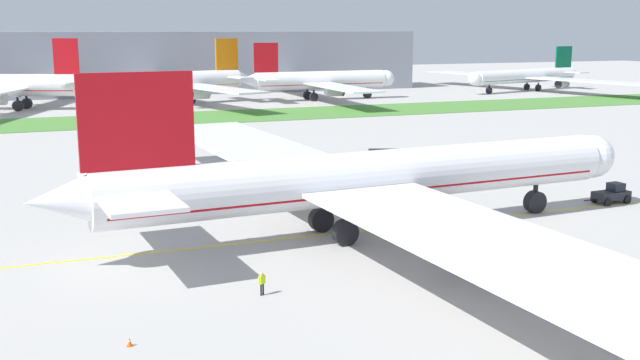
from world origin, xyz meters
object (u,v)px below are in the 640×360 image
object	(u,v)px
airliner_foreground	(362,179)
parked_airliner_far_right	(318,81)
pushback_tug	(612,194)
service_truck_fuel_bowser	(379,158)
traffic_cone_near_nose	(130,342)
parked_airliner_far_centre	(177,82)
ground_crew_wingwalker_port	(262,281)
parked_airliner_far_left	(12,86)
parked_airliner_far_outer	(528,76)

from	to	relation	value
airliner_foreground	parked_airliner_far_right	size ratio (longest dim) A/B	1.39
pushback_tug	service_truck_fuel_bowser	size ratio (longest dim) A/B	1.03
traffic_cone_near_nose	parked_airliner_far_centre	xyz separation A→B (m)	(31.27, 148.28, 5.27)
airliner_foreground	service_truck_fuel_bowser	size ratio (longest dim) A/B	16.79
ground_crew_wingwalker_port	parked_airliner_far_right	xyz separation A→B (m)	(58.54, 140.51, 4.13)
parked_airliner_far_right	traffic_cone_near_nose	bearing A→B (deg)	-115.16
pushback_tug	parked_airliner_far_right	distance (m)	126.83
pushback_tug	parked_airliner_far_right	world-z (taller)	parked_airliner_far_right
ground_crew_wingwalker_port	service_truck_fuel_bowser	size ratio (longest dim) A/B	0.30
traffic_cone_near_nose	parked_airliner_far_centre	size ratio (longest dim) A/B	0.01
parked_airliner_far_centre	traffic_cone_near_nose	bearing A→B (deg)	-101.91
traffic_cone_near_nose	parked_airliner_far_left	bearing A→B (deg)	92.85
airliner_foreground	traffic_cone_near_nose	world-z (taller)	airliner_foreground
parked_airliner_far_outer	parked_airliner_far_right	bearing A→B (deg)	-176.01
pushback_tug	parked_airliner_far_outer	xyz separation A→B (m)	(84.61, 130.95, 3.53)
airliner_foreground	parked_airliner_far_left	size ratio (longest dim) A/B	1.58
traffic_cone_near_nose	parked_airliner_far_outer	bearing A→B (deg)	47.29
traffic_cone_near_nose	parked_airliner_far_left	world-z (taller)	parked_airliner_far_left
parked_airliner_far_right	parked_airliner_far_left	bearing A→B (deg)	177.79
pushback_tug	traffic_cone_near_nose	distance (m)	58.51
ground_crew_wingwalker_port	parked_airliner_far_outer	xyz separation A→B (m)	(129.38, 145.45, 3.47)
airliner_foreground	traffic_cone_near_nose	xyz separation A→B (m)	(-23.71, -18.22, -5.02)
traffic_cone_near_nose	parked_airliner_far_outer	size ratio (longest dim) A/B	0.01
ground_crew_wingwalker_port	parked_airliner_far_right	world-z (taller)	parked_airliner_far_right
pushback_tug	parked_airliner_far_outer	world-z (taller)	parked_airliner_far_outer
parked_airliner_far_left	traffic_cone_near_nose	bearing A→B (deg)	-87.15
airliner_foreground	parked_airliner_far_centre	xyz separation A→B (m)	(7.56, 130.06, 0.26)
service_truck_fuel_bowser	parked_airliner_far_centre	bearing A→B (deg)	94.87
parked_airliner_far_centre	parked_airliner_far_outer	size ratio (longest dim) A/B	0.86
airliner_foreground	parked_airliner_far_outer	distance (m)	176.29
airliner_foreground	ground_crew_wingwalker_port	bearing A→B (deg)	-137.27
parked_airliner_far_centre	parked_airliner_far_right	size ratio (longest dim) A/B	0.99
service_truck_fuel_bowser	parked_airliner_far_centre	size ratio (longest dim) A/B	0.08
ground_crew_wingwalker_port	parked_airliner_far_left	world-z (taller)	parked_airliner_far_left
parked_airliner_far_right	service_truck_fuel_bowser	bearing A→B (deg)	-106.40
airliner_foreground	parked_airliner_far_outer	xyz separation A→B (m)	(115.81, 132.91, -0.77)
parked_airliner_far_right	parked_airliner_far_outer	size ratio (longest dim) A/B	0.86
traffic_cone_near_nose	service_truck_fuel_bowser	world-z (taller)	service_truck_fuel_bowser
service_truck_fuel_bowser	parked_airliner_far_outer	xyz separation A→B (m)	(99.72, 103.07, 3.05)
ground_crew_wingwalker_port	parked_airliner_far_outer	distance (m)	194.70
parked_airliner_far_centre	parked_airliner_far_outer	distance (m)	108.30
parked_airliner_far_right	pushback_tug	bearing A→B (deg)	-96.24
pushback_tug	parked_airliner_far_outer	distance (m)	155.94
parked_airliner_far_left	parked_airliner_far_outer	world-z (taller)	parked_airliner_far_left
airliner_foreground	parked_airliner_far_outer	world-z (taller)	airliner_foreground
ground_crew_wingwalker_port	service_truck_fuel_bowser	world-z (taller)	service_truck_fuel_bowser
airliner_foreground	pushback_tug	world-z (taller)	airliner_foreground
parked_airliner_far_outer	pushback_tug	bearing A→B (deg)	-122.87
parked_airliner_far_left	parked_airliner_far_right	size ratio (longest dim) A/B	0.88
pushback_tug	parked_airliner_far_outer	bearing A→B (deg)	57.13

